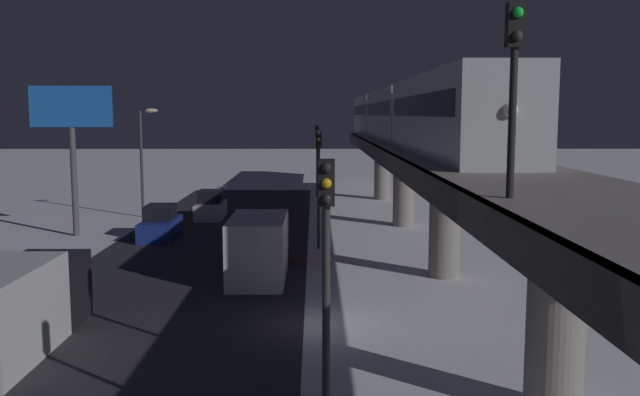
% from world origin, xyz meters
% --- Properties ---
extents(ground_plane, '(240.00, 240.00, 0.00)m').
position_xyz_m(ground_plane, '(0.00, 0.00, 0.00)').
color(ground_plane, white).
extents(avenue_asphalt, '(11.00, 84.25, 0.01)m').
position_xyz_m(avenue_asphalt, '(5.88, 0.00, 0.00)').
color(avenue_asphalt, '#28282D').
rests_on(avenue_asphalt, ground_plane).
extents(elevated_railway, '(5.00, 84.25, 5.51)m').
position_xyz_m(elevated_railway, '(-5.72, 0.00, 4.73)').
color(elevated_railway, gray).
rests_on(elevated_railway, ground_plane).
extents(subway_train, '(2.94, 55.47, 3.40)m').
position_xyz_m(subway_train, '(-5.81, -25.06, 7.29)').
color(subway_train, '#B7BABF').
rests_on(subway_train, elevated_railway).
extents(rail_signal, '(0.36, 0.41, 4.00)m').
position_xyz_m(rail_signal, '(-4.08, 8.77, 8.23)').
color(rail_signal, black).
rests_on(rail_signal, elevated_railway).
extents(sedan_white, '(1.80, 4.11, 1.97)m').
position_xyz_m(sedan_white, '(7.28, -24.37, 0.80)').
color(sedan_white, silver).
rests_on(sedan_white, ground_plane).
extents(sedan_blue, '(1.80, 4.50, 1.97)m').
position_xyz_m(sedan_blue, '(9.08, -16.70, 0.80)').
color(sedan_blue, navy).
rests_on(sedan_blue, ground_plane).
extents(box_truck, '(2.40, 7.40, 2.80)m').
position_xyz_m(box_truck, '(2.48, -7.44, 1.35)').
color(box_truck, '#A51E1E').
rests_on(box_truck, ground_plane).
extents(delivery_van, '(2.40, 7.40, 2.80)m').
position_xyz_m(delivery_van, '(9.28, 2.45, 1.35)').
color(delivery_van, black).
rests_on(delivery_van, ground_plane).
extents(traffic_light_near, '(0.32, 0.44, 6.40)m').
position_xyz_m(traffic_light_near, '(-0.22, 9.88, 4.20)').
color(traffic_light_near, '#2D2D2D').
rests_on(traffic_light_near, ground_plane).
extents(traffic_light_mid, '(0.32, 0.44, 6.40)m').
position_xyz_m(traffic_light_mid, '(-0.22, -13.43, 4.20)').
color(traffic_light_mid, '#2D2D2D').
rests_on(traffic_light_mid, ground_plane).
extents(traffic_light_far, '(0.32, 0.44, 6.40)m').
position_xyz_m(traffic_light_far, '(-0.22, -36.74, 4.20)').
color(traffic_light_far, '#2D2D2D').
rests_on(traffic_light_far, ground_plane).
extents(commercial_billboard, '(4.80, 0.36, 8.90)m').
position_xyz_m(commercial_billboard, '(14.31, -17.48, 6.83)').
color(commercial_billboard, '#4C4C51').
rests_on(commercial_billboard, ground_plane).
extents(street_lamp_far, '(1.35, 0.44, 7.65)m').
position_xyz_m(street_lamp_far, '(11.96, -25.00, 4.81)').
color(street_lamp_far, '#38383D').
rests_on(street_lamp_far, ground_plane).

